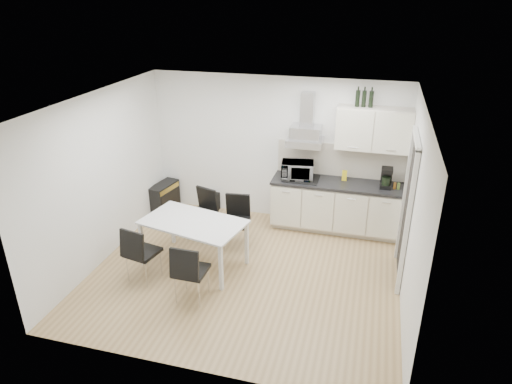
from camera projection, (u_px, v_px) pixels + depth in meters
ground at (245, 272)px, 6.89m from camera, size 4.50×4.50×0.00m
wall_back at (276, 150)px, 8.12m from camera, size 4.50×0.10×2.60m
wall_front at (188, 273)px, 4.60m from camera, size 4.50×0.10×2.60m
wall_left at (102, 178)px, 6.89m from camera, size 0.10×4.00×2.60m
wall_right at (413, 213)px, 5.83m from camera, size 0.10×4.00×2.60m
ceiling at (243, 102)px, 5.83m from camera, size 4.50×4.50×0.00m
doorway at (406, 212)px, 6.42m from camera, size 0.08×1.04×2.10m
kitchenette at (339, 186)px, 7.80m from camera, size 2.22×0.64×2.52m
dining_table at (193, 226)px, 6.83m from camera, size 1.65×1.16×0.75m
chair_far_left at (200, 215)px, 7.65m from camera, size 0.57×0.61×0.88m
chair_far_right at (236, 223)px, 7.41m from camera, size 0.50×0.55×0.88m
chair_near_left at (143, 253)px, 6.57m from camera, size 0.53×0.58×0.88m
chair_near_right at (191, 271)px, 6.15m from camera, size 0.45×0.51×0.88m
guitar_amp at (164, 197)px, 8.73m from camera, size 0.39×0.69×0.54m
floor_speaker at (213, 202)px, 8.78m from camera, size 0.22×0.20×0.34m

